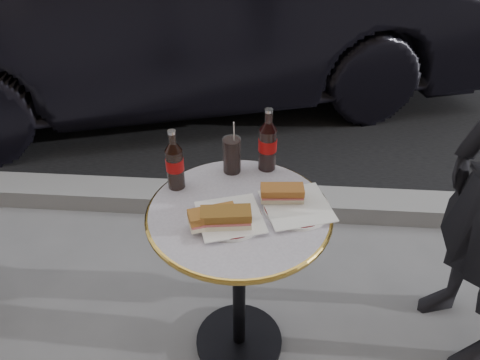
# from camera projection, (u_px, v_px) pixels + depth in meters

# --- Properties ---
(ground) EXTENTS (80.00, 80.00, 0.00)m
(ground) POSITION_uv_depth(u_px,v_px,m) (239.00, 343.00, 1.98)
(ground) COLOR slate
(ground) RESTS_ON ground
(asphalt_road) EXTENTS (40.00, 8.00, 0.00)m
(asphalt_road) POSITION_uv_depth(u_px,v_px,m) (269.00, 5.00, 6.01)
(asphalt_road) COLOR black
(asphalt_road) RESTS_ON ground
(curb) EXTENTS (40.00, 0.20, 0.12)m
(curb) POSITION_uv_depth(u_px,v_px,m) (251.00, 201.00, 2.68)
(curb) COLOR gray
(curb) RESTS_ON ground
(bistro_table) EXTENTS (0.62, 0.62, 0.73)m
(bistro_table) POSITION_uv_depth(u_px,v_px,m) (239.00, 285.00, 1.77)
(bistro_table) COLOR #BAB2C4
(bistro_table) RESTS_ON ground
(plate_left) EXTENTS (0.24, 0.24, 0.01)m
(plate_left) POSITION_uv_depth(u_px,v_px,m) (230.00, 219.00, 1.51)
(plate_left) COLOR silver
(plate_left) RESTS_ON bistro_table
(plate_right) EXTENTS (0.25, 0.25, 0.01)m
(plate_right) POSITION_uv_depth(u_px,v_px,m) (297.00, 208.00, 1.55)
(plate_right) COLOR white
(plate_right) RESTS_ON bistro_table
(sandwich_left_a) EXTENTS (0.16, 0.12, 0.05)m
(sandwich_left_a) POSITION_uv_depth(u_px,v_px,m) (213.00, 218.00, 1.46)
(sandwich_left_a) COLOR #AD6A2B
(sandwich_left_a) RESTS_ON plate_left
(sandwich_left_b) EXTENTS (0.17, 0.09, 0.05)m
(sandwich_left_b) POSITION_uv_depth(u_px,v_px,m) (226.00, 218.00, 1.46)
(sandwich_left_b) COLOR #936025
(sandwich_left_b) RESTS_ON plate_left
(sandwich_right) EXTENTS (0.15, 0.08, 0.05)m
(sandwich_right) POSITION_uv_depth(u_px,v_px,m) (282.00, 194.00, 1.56)
(sandwich_right) COLOR #AC652B
(sandwich_right) RESTS_ON plate_right
(cola_bottle_left) EXTENTS (0.08, 0.08, 0.23)m
(cola_bottle_left) POSITION_uv_depth(u_px,v_px,m) (174.00, 159.00, 1.59)
(cola_bottle_left) COLOR black
(cola_bottle_left) RESTS_ON bistro_table
(cola_bottle_right) EXTENTS (0.08, 0.08, 0.25)m
(cola_bottle_right) POSITION_uv_depth(u_px,v_px,m) (268.00, 140.00, 1.68)
(cola_bottle_right) COLOR black
(cola_bottle_right) RESTS_ON bistro_table
(cola_glass) EXTENTS (0.08, 0.08, 0.14)m
(cola_glass) POSITION_uv_depth(u_px,v_px,m) (232.00, 155.00, 1.69)
(cola_glass) COLOR black
(cola_glass) RESTS_ON bistro_table
(parked_car) EXTENTS (2.77, 4.73, 1.47)m
(parked_car) POSITION_uv_depth(u_px,v_px,m) (179.00, 6.00, 3.43)
(parked_car) COLOR black
(parked_car) RESTS_ON ground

